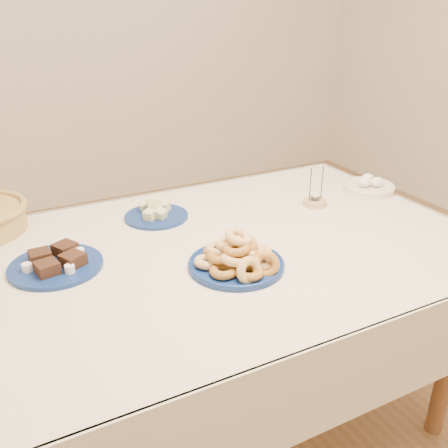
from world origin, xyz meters
The scene contains 7 objects.
ground centered at (0.00, 0.00, 0.00)m, with size 5.00×5.00×0.00m, color olive.
dining_table centered at (0.00, 0.00, 0.64)m, with size 1.71×1.11×0.75m.
donut_platter centered at (-0.01, -0.15, 0.78)m, with size 0.29×0.29×0.13m.
melon_plate centered at (-0.09, 0.31, 0.77)m, with size 0.25×0.25×0.08m.
brownie_plate centered at (-0.48, 0.10, 0.77)m, with size 0.35×0.35×0.05m.
candle_holder centered at (0.49, 0.14, 0.76)m, with size 0.09×0.09×0.15m.
egg_bowl centered at (0.77, 0.16, 0.77)m, with size 0.25×0.25×0.07m.
Camera 1 is at (-0.63, -1.26, 1.47)m, focal length 40.00 mm.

